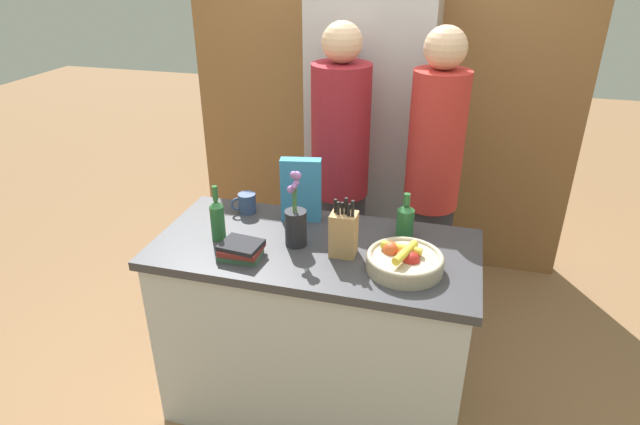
% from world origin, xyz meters
% --- Properties ---
extents(ground_plane, '(14.00, 14.00, 0.00)m').
position_xyz_m(ground_plane, '(0.00, 0.00, 0.00)').
color(ground_plane, '#936B47').
extents(kitchen_island, '(1.43, 0.69, 0.92)m').
position_xyz_m(kitchen_island, '(0.00, 0.00, 0.46)').
color(kitchen_island, silver).
rests_on(kitchen_island, ground_plane).
extents(back_wall_wood, '(2.63, 0.12, 2.60)m').
position_xyz_m(back_wall_wood, '(0.00, 1.63, 1.30)').
color(back_wall_wood, olive).
rests_on(back_wall_wood, ground_plane).
extents(refrigerator, '(0.72, 0.63, 1.94)m').
position_xyz_m(refrigerator, '(0.02, 1.27, 0.97)').
color(refrigerator, '#B7B7BC').
rests_on(refrigerator, ground_plane).
extents(fruit_bowl, '(0.31, 0.31, 0.11)m').
position_xyz_m(fruit_bowl, '(0.40, -0.09, 0.96)').
color(fruit_bowl, tan).
rests_on(fruit_bowl, kitchen_island).
extents(knife_block, '(0.11, 0.09, 0.27)m').
position_xyz_m(knife_block, '(0.14, -0.04, 1.02)').
color(knife_block, tan).
rests_on(knife_block, kitchen_island).
extents(flower_vase, '(0.10, 0.10, 0.35)m').
position_xyz_m(flower_vase, '(-0.08, -0.01, 1.02)').
color(flower_vase, '#232328').
rests_on(flower_vase, kitchen_island).
extents(cereal_box, '(0.20, 0.09, 0.31)m').
position_xyz_m(cereal_box, '(-0.13, 0.22, 1.07)').
color(cereal_box, teal).
rests_on(cereal_box, kitchen_island).
extents(coffee_mug, '(0.12, 0.09, 0.10)m').
position_xyz_m(coffee_mug, '(-0.41, 0.23, 0.97)').
color(coffee_mug, '#334770').
rests_on(coffee_mug, kitchen_island).
extents(book_stack, '(0.18, 0.15, 0.07)m').
position_xyz_m(book_stack, '(-0.27, -0.18, 0.95)').
color(book_stack, '#3D6047').
rests_on(book_stack, kitchen_island).
extents(bottle_oil, '(0.06, 0.06, 0.26)m').
position_xyz_m(bottle_oil, '(-0.43, -0.05, 1.02)').
color(bottle_oil, '#286633').
rests_on(bottle_oil, kitchen_island).
extents(bottle_vinegar, '(0.08, 0.08, 0.21)m').
position_xyz_m(bottle_vinegar, '(0.37, 0.19, 1.00)').
color(bottle_vinegar, '#286633').
rests_on(bottle_vinegar, kitchen_island).
extents(person_at_sink, '(0.32, 0.32, 1.78)m').
position_xyz_m(person_at_sink, '(-0.06, 0.72, 1.01)').
color(person_at_sink, '#383842').
rests_on(person_at_sink, ground_plane).
extents(person_in_blue, '(0.29, 0.29, 1.78)m').
position_xyz_m(person_in_blue, '(0.45, 0.69, 1.02)').
color(person_in_blue, '#383842').
rests_on(person_in_blue, ground_plane).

